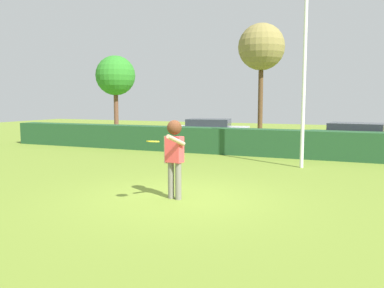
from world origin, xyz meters
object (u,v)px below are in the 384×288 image
object	(u,v)px
parked_car_green	(356,136)
willow_tree	(115,76)
lamppost	(304,72)
parked_car_silver	(209,129)
bare_elm_tree	(261,48)
frisbee	(153,141)
person	(174,149)

from	to	relation	value
parked_car_green	willow_tree	xyz separation A→B (m)	(-16.70, 6.63, 3.33)
lamppost	parked_car_silver	bearing A→B (deg)	132.11
lamppost	bare_elm_tree	world-z (taller)	bare_elm_tree
bare_elm_tree	parked_car_green	bearing A→B (deg)	-37.67
frisbee	willow_tree	distance (m)	22.41
frisbee	bare_elm_tree	xyz separation A→B (m)	(-1.47, 15.44, 3.78)
frisbee	parked_car_green	world-z (taller)	frisbee
parked_car_silver	parked_car_green	world-z (taller)	same
parked_car_green	willow_tree	bearing A→B (deg)	158.36
willow_tree	person	bearing A→B (deg)	-52.83
parked_car_silver	willow_tree	world-z (taller)	willow_tree
person	willow_tree	xyz separation A→B (m)	(-13.08, 17.25, 2.88)
parked_car_green	willow_tree	world-z (taller)	willow_tree
lamppost	person	bearing A→B (deg)	-110.41
bare_elm_tree	parked_car_silver	bearing A→B (deg)	-125.80
frisbee	person	bearing A→B (deg)	83.93
lamppost	bare_elm_tree	size ratio (longest dim) A/B	0.86
parked_car_silver	bare_elm_tree	size ratio (longest dim) A/B	0.68
person	willow_tree	world-z (taller)	willow_tree
parked_car_green	person	bearing A→B (deg)	-108.85
person	bare_elm_tree	xyz separation A→B (m)	(-1.55, 14.62, 4.04)
parked_car_silver	willow_tree	distance (m)	11.43
frisbee	willow_tree	xyz separation A→B (m)	(-12.99, 18.07, 2.63)
person	willow_tree	size ratio (longest dim) A/B	0.32
person	bare_elm_tree	bearing A→B (deg)	96.06
person	willow_tree	distance (m)	21.83
parked_car_green	lamppost	bearing A→B (deg)	-107.16
frisbee	willow_tree	bearing A→B (deg)	125.71
bare_elm_tree	lamppost	bearing A→B (deg)	-68.49
person	lamppost	xyz separation A→B (m)	(2.04, 5.49, 2.00)
frisbee	lamppost	size ratio (longest dim) A/B	0.05
person	frisbee	distance (m)	0.86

